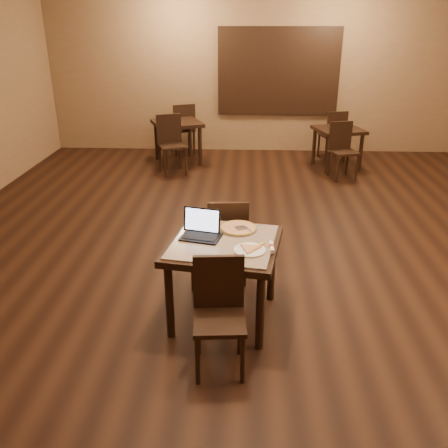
{
  "coord_description": "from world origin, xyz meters",
  "views": [
    {
      "loc": [
        -0.11,
        -4.62,
        2.51
      ],
      "look_at": [
        -0.29,
        -0.82,
        0.85
      ],
      "focal_mm": 38.0,
      "sensor_mm": 36.0,
      "label": 1
    }
  ],
  "objects_px": {
    "tiled_table": "(224,252)",
    "chair_main_near": "(219,307)",
    "other_table_b_chair_far": "(183,126)",
    "other_table_a_chair_near": "(342,147)",
    "laptop": "(201,229)",
    "chair_main_far": "(227,236)",
    "pizza_pan": "(238,229)",
    "other_table_b_chair_near": "(171,140)",
    "other_table_b": "(177,129)",
    "other_table_a_chair_far": "(334,132)",
    "other_table_a": "(338,135)"
  },
  "relations": [
    {
      "from": "tiled_table",
      "to": "chair_main_near",
      "type": "distance_m",
      "value": 0.64
    },
    {
      "from": "other_table_b_chair_far",
      "to": "other_table_a_chair_near",
      "type": "bearing_deg",
      "value": 132.39
    },
    {
      "from": "chair_main_near",
      "to": "laptop",
      "type": "relative_size",
      "value": 2.36
    },
    {
      "from": "other_table_a_chair_near",
      "to": "laptop",
      "type": "bearing_deg",
      "value": -131.52
    },
    {
      "from": "tiled_table",
      "to": "chair_main_far",
      "type": "height_order",
      "value": "chair_main_far"
    },
    {
      "from": "chair_main_near",
      "to": "laptop",
      "type": "distance_m",
      "value": 0.82
    },
    {
      "from": "chair_main_far",
      "to": "pizza_pan",
      "type": "height_order",
      "value": "chair_main_far"
    },
    {
      "from": "other_table_b_chair_near",
      "to": "tiled_table",
      "type": "bearing_deg",
      "value": -98.27
    },
    {
      "from": "other_table_a_chair_near",
      "to": "other_table_b",
      "type": "distance_m",
      "value": 2.97
    },
    {
      "from": "pizza_pan",
      "to": "other_table_a_chair_far",
      "type": "bearing_deg",
      "value": 71.38
    },
    {
      "from": "other_table_a_chair_near",
      "to": "other_table_a_chair_far",
      "type": "relative_size",
      "value": 1.0
    },
    {
      "from": "laptop",
      "to": "other_table_a_chair_far",
      "type": "relative_size",
      "value": 0.41
    },
    {
      "from": "other_table_b",
      "to": "other_table_b_chair_near",
      "type": "height_order",
      "value": "other_table_b_chair_near"
    },
    {
      "from": "other_table_b",
      "to": "other_table_b_chair_far",
      "type": "relative_size",
      "value": 1.08
    },
    {
      "from": "other_table_b_chair_far",
      "to": "other_table_b",
      "type": "bearing_deg",
      "value": 64.14
    },
    {
      "from": "chair_main_near",
      "to": "laptop",
      "type": "bearing_deg",
      "value": 100.25
    },
    {
      "from": "other_table_a_chair_far",
      "to": "chair_main_far",
      "type": "bearing_deg",
      "value": 52.98
    },
    {
      "from": "tiled_table",
      "to": "other_table_a",
      "type": "bearing_deg",
      "value": 78.75
    },
    {
      "from": "tiled_table",
      "to": "other_table_b_chair_near",
      "type": "xyz_separation_m",
      "value": [
        -1.12,
        4.39,
        -0.1
      ]
    },
    {
      "from": "other_table_b",
      "to": "other_table_b_chair_far",
      "type": "bearing_deg",
      "value": 64.14
    },
    {
      "from": "other_table_a_chair_near",
      "to": "other_table_a",
      "type": "bearing_deg",
      "value": 71.84
    },
    {
      "from": "other_table_a_chair_far",
      "to": "laptop",
      "type": "bearing_deg",
      "value": 52.9
    },
    {
      "from": "chair_main_near",
      "to": "other_table_b",
      "type": "distance_m",
      "value": 5.71
    },
    {
      "from": "chair_main_near",
      "to": "other_table_a",
      "type": "relative_size",
      "value": 0.94
    },
    {
      "from": "chair_main_far",
      "to": "other_table_a_chair_far",
      "type": "relative_size",
      "value": 0.99
    },
    {
      "from": "other_table_a_chair_far",
      "to": "tiled_table",
      "type": "bearing_deg",
      "value": 55.18
    },
    {
      "from": "other_table_a_chair_near",
      "to": "other_table_a_chair_far",
      "type": "distance_m",
      "value": 1.09
    },
    {
      "from": "chair_main_near",
      "to": "other_table_a",
      "type": "xyz_separation_m",
      "value": [
        1.82,
        5.41,
        0.09
      ]
    },
    {
      "from": "other_table_b",
      "to": "other_table_a",
      "type": "bearing_deg",
      "value": -26.46
    },
    {
      "from": "tiled_table",
      "to": "chair_main_near",
      "type": "height_order",
      "value": "chair_main_near"
    },
    {
      "from": "other_table_a",
      "to": "other_table_a_chair_near",
      "type": "height_order",
      "value": "other_table_a_chair_near"
    },
    {
      "from": "laptop",
      "to": "other_table_b",
      "type": "height_order",
      "value": "laptop"
    },
    {
      "from": "chair_main_near",
      "to": "other_table_a_chair_far",
      "type": "relative_size",
      "value": 0.96
    },
    {
      "from": "tiled_table",
      "to": "other_table_a_chair_far",
      "type": "distance_m",
      "value": 5.64
    },
    {
      "from": "other_table_a_chair_far",
      "to": "other_table_a_chair_near",
      "type": "bearing_deg",
      "value": 71.84
    },
    {
      "from": "chair_main_near",
      "to": "other_table_b_chair_far",
      "type": "xyz_separation_m",
      "value": [
        -1.05,
        6.19,
        0.06
      ]
    },
    {
      "from": "other_table_a",
      "to": "other_table_a_chair_far",
      "type": "bearing_deg",
      "value": 71.84
    },
    {
      "from": "tiled_table",
      "to": "laptop",
      "type": "height_order",
      "value": "laptop"
    },
    {
      "from": "pizza_pan",
      "to": "other_table_b",
      "type": "bearing_deg",
      "value": 104.3
    },
    {
      "from": "tiled_table",
      "to": "other_table_a",
      "type": "height_order",
      "value": "tiled_table"
    },
    {
      "from": "other_table_a",
      "to": "laptop",
      "type": "bearing_deg",
      "value": -129.09
    },
    {
      "from": "chair_main_far",
      "to": "other_table_a",
      "type": "relative_size",
      "value": 0.97
    },
    {
      "from": "other_table_a",
      "to": "other_table_a_chair_far",
      "type": "height_order",
      "value": "other_table_a_chair_far"
    },
    {
      "from": "other_table_a_chair_near",
      "to": "chair_main_near",
      "type": "bearing_deg",
      "value": -126.1
    },
    {
      "from": "pizza_pan",
      "to": "other_table_a_chair_near",
      "type": "height_order",
      "value": "other_table_a_chair_near"
    },
    {
      "from": "other_table_b",
      "to": "other_table_b_chair_far",
      "type": "xyz_separation_m",
      "value": [
        0.03,
        0.59,
        -0.08
      ]
    },
    {
      "from": "other_table_b",
      "to": "other_table_b_chair_near",
      "type": "distance_m",
      "value": 0.59
    },
    {
      "from": "laptop",
      "to": "other_table_b_chair_near",
      "type": "xyz_separation_m",
      "value": [
        -0.92,
        4.29,
        -0.26
      ]
    },
    {
      "from": "tiled_table",
      "to": "other_table_b",
      "type": "xyz_separation_m",
      "value": [
        -1.09,
        4.98,
        -0.02
      ]
    },
    {
      "from": "other_table_a_chair_near",
      "to": "other_table_b_chair_far",
      "type": "bearing_deg",
      "value": 139.15
    }
  ]
}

